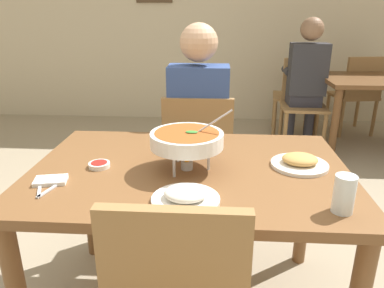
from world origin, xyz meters
name	(u,v)px	position (x,y,z in m)	size (l,w,h in m)	color
dining_table_main	(190,189)	(0.00, 0.00, 0.65)	(1.33, 0.91, 0.75)	brown
chair_diner_main	(198,155)	(0.00, 0.74, 0.51)	(0.44, 0.44, 0.90)	olive
diner_main	(199,117)	(0.00, 0.77, 0.75)	(0.40, 0.45, 1.31)	#2D2D38
curry_bowl	(187,140)	(-0.01, -0.02, 0.88)	(0.33, 0.30, 0.26)	silver
rice_plate	(186,196)	(0.01, -0.30, 0.77)	(0.24, 0.24, 0.06)	white
appetizer_plate	(300,162)	(0.47, 0.04, 0.77)	(0.24, 0.24, 0.06)	white
sauce_dish	(99,165)	(-0.38, -0.02, 0.76)	(0.09, 0.09, 0.02)	white
napkin_folded	(51,180)	(-0.53, -0.18, 0.76)	(0.12, 0.08, 0.02)	white
fork_utensil	(40,187)	(-0.55, -0.23, 0.75)	(0.01, 0.17, 0.01)	silver
spoon_utensil	(53,188)	(-0.50, -0.23, 0.75)	(0.01, 0.17, 0.01)	silver
drink_glass	(344,196)	(0.53, -0.33, 0.81)	(0.07, 0.07, 0.13)	silver
dining_table_far	(373,91)	(1.65, 2.27, 0.62)	(1.00, 0.80, 0.75)	brown
chair_bg_middle	(303,98)	(1.01, 2.41, 0.51)	(0.46, 0.46, 0.90)	olive
chair_bg_right	(302,90)	(1.08, 2.78, 0.51)	(0.49, 0.49, 0.90)	olive
chair_bg_corner	(358,91)	(1.70, 2.79, 0.51)	(0.50, 0.50, 0.90)	olive
patron_bg_middle	(306,76)	(1.00, 2.34, 0.75)	(0.40, 0.45, 1.31)	#2D2D38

